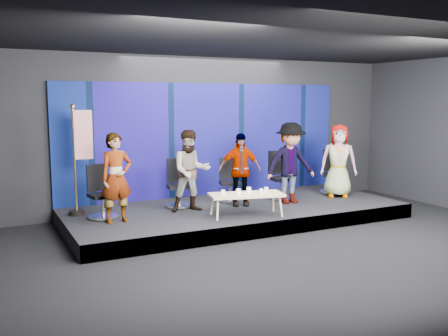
% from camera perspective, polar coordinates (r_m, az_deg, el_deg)
% --- Properties ---
extents(ground, '(10.00, 10.00, 0.00)m').
position_cam_1_polar(ground, '(8.57, 9.28, -9.42)').
color(ground, black).
rests_on(ground, ground).
extents(room_walls, '(10.02, 8.02, 3.51)m').
position_cam_1_polar(room_walls, '(8.19, 9.65, 7.04)').
color(room_walls, black).
rests_on(room_walls, ground).
extents(riser, '(7.00, 3.00, 0.30)m').
position_cam_1_polar(riser, '(10.59, 1.35, -5.15)').
color(riser, black).
rests_on(riser, ground).
extents(backdrop, '(7.00, 0.08, 2.60)m').
position_cam_1_polar(backdrop, '(11.66, -1.96, 3.25)').
color(backdrop, '#061A4F').
rests_on(backdrop, riser).
extents(chair_a, '(0.65, 0.65, 1.01)m').
position_cam_1_polar(chair_a, '(9.73, -13.81, -3.63)').
color(chair_a, silver).
rests_on(chair_a, riser).
extents(panelist_a, '(0.65, 0.48, 1.64)m').
position_cam_1_polar(panelist_a, '(9.23, -12.20, -1.12)').
color(panelist_a, black).
rests_on(panelist_a, riser).
extents(chair_b, '(0.65, 0.65, 1.01)m').
position_cam_1_polar(chair_b, '(10.47, -5.22, -2.64)').
color(chair_b, silver).
rests_on(chair_b, riser).
extents(panelist_b, '(0.88, 0.74, 1.63)m').
position_cam_1_polar(panelist_b, '(9.97, -3.81, -0.33)').
color(panelist_b, black).
rests_on(panelist_b, riser).
extents(chair_c, '(0.67, 0.67, 0.95)m').
position_cam_1_polar(chair_c, '(11.02, 0.63, -2.19)').
color(chair_c, silver).
rests_on(chair_c, riser).
extents(panelist_c, '(0.97, 0.62, 1.53)m').
position_cam_1_polar(panelist_c, '(10.51, 1.80, -0.17)').
color(panelist_c, black).
rests_on(panelist_c, riser).
extents(chair_d, '(0.65, 0.65, 1.08)m').
position_cam_1_polar(chair_d, '(11.34, 6.52, -1.74)').
color(chair_d, silver).
rests_on(chair_d, riser).
extents(panelist_d, '(1.17, 0.73, 1.75)m').
position_cam_1_polar(panelist_d, '(10.80, 7.59, 0.55)').
color(panelist_d, black).
rests_on(panelist_d, riser).
extents(chair_e, '(0.80, 0.80, 1.03)m').
position_cam_1_polar(chair_e, '(12.28, 12.23, -1.20)').
color(chair_e, silver).
rests_on(chair_e, riser).
extents(panelist_e, '(0.98, 0.89, 1.67)m').
position_cam_1_polar(panelist_e, '(11.74, 12.96, 0.82)').
color(panelist_e, black).
rests_on(panelist_e, riser).
extents(coffee_table, '(1.51, 0.90, 0.44)m').
position_cam_1_polar(coffee_table, '(9.60, 2.58, -3.15)').
color(coffee_table, tan).
rests_on(coffee_table, riser).
extents(mug_a, '(0.08, 0.08, 0.09)m').
position_cam_1_polar(mug_a, '(9.49, -0.11, -2.79)').
color(mug_a, white).
rests_on(mug_a, coffee_table).
extents(mug_b, '(0.09, 0.09, 0.11)m').
position_cam_1_polar(mug_b, '(9.49, 1.66, -2.72)').
color(mug_b, white).
rests_on(mug_b, coffee_table).
extents(mug_c, '(0.09, 0.09, 0.11)m').
position_cam_1_polar(mug_c, '(9.68, 2.85, -2.52)').
color(mug_c, white).
rests_on(mug_c, coffee_table).
extents(mug_d, '(0.07, 0.07, 0.08)m').
position_cam_1_polar(mug_d, '(9.66, 4.27, -2.63)').
color(mug_d, white).
rests_on(mug_d, coffee_table).
extents(mug_e, '(0.08, 0.08, 0.09)m').
position_cam_1_polar(mug_e, '(9.78, 4.84, -2.48)').
color(mug_e, white).
rests_on(mug_e, coffee_table).
extents(flag_stand, '(0.49, 0.29, 2.15)m').
position_cam_1_polar(flag_stand, '(9.95, -16.10, 1.23)').
color(flag_stand, black).
rests_on(flag_stand, riser).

